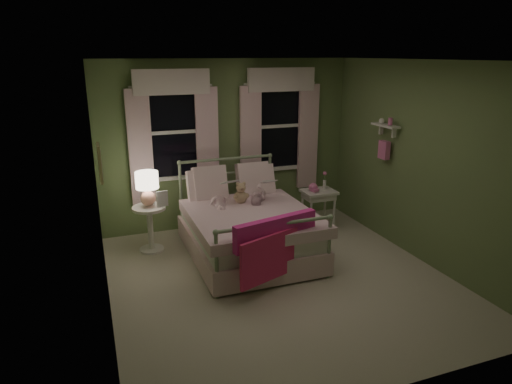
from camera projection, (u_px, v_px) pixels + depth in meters
name	position (u px, v px, depth m)	size (l,w,h in m)	color
room_shell	(281.00, 177.00, 5.25)	(4.20, 4.20, 4.20)	beige
bed	(247.00, 228.00, 6.22)	(1.58, 2.04, 1.18)	white
pink_throw	(277.00, 241.00, 5.24)	(1.09, 0.46, 0.71)	#E72D96
child_left	(218.00, 182.00, 6.34)	(0.28, 0.19, 0.77)	#F7D1DD
child_right	(256.00, 178.00, 6.53)	(0.38, 0.29, 0.77)	#F7D1DD
book_left	(223.00, 186.00, 6.11)	(0.20, 0.27, 0.03)	beige
book_right	(262.00, 185.00, 6.31)	(0.20, 0.27, 0.02)	beige
teddy_bear	(241.00, 194.00, 6.34)	(0.23, 0.19, 0.31)	tan
nightstand_left	(150.00, 222.00, 6.33)	(0.46, 0.46, 0.65)	white
table_lamp	(147.00, 185.00, 6.18)	(0.31, 0.31, 0.48)	#EFA58D
book_nightstand	(157.00, 207.00, 6.23)	(0.16, 0.22, 0.02)	beige
nightstand_right	(319.00, 197.00, 7.03)	(0.50, 0.40, 0.64)	white
pink_toy	(313.00, 188.00, 6.95)	(0.14, 0.19, 0.14)	pink
bud_vase	(325.00, 180.00, 7.04)	(0.06, 0.06, 0.28)	white
window_left	(174.00, 128.00, 6.70)	(1.34, 0.13, 1.96)	black
window_right	(280.00, 122.00, 7.26)	(1.34, 0.13, 1.96)	black
wall_shelf	(385.00, 138.00, 6.45)	(0.15, 0.50, 0.60)	white
framed_picture	(100.00, 163.00, 5.09)	(0.03, 0.32, 0.42)	beige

